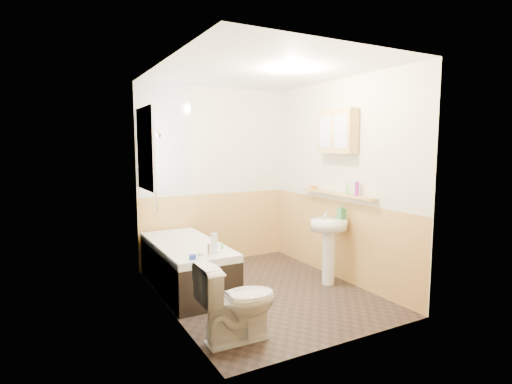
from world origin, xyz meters
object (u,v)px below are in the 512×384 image
at_px(pine_shelf, 337,194).
at_px(medicine_cabinet, 337,132).
at_px(sink, 329,238).
at_px(toilet, 238,302).
at_px(bathtub, 186,264).

height_order(pine_shelf, medicine_cabinet, medicine_cabinet).
bearing_deg(sink, medicine_cabinet, 17.52).
bearing_deg(toilet, pine_shelf, -62.96).
bearing_deg(toilet, bathtub, 0.06).
height_order(sink, pine_shelf, pine_shelf).
relative_size(sink, pine_shelf, 0.70).
height_order(toilet, pine_shelf, pine_shelf).
height_order(bathtub, pine_shelf, pine_shelf).
height_order(sink, medicine_cabinet, medicine_cabinet).
xyz_separation_m(toilet, sink, (1.60, 0.76, 0.23)).
distance_m(bathtub, medicine_cabinet, 2.42).
distance_m(sink, medicine_cabinet, 1.30).
bearing_deg(pine_shelf, medicine_cabinet, -146.94).
bearing_deg(pine_shelf, bathtub, 161.76).
relative_size(bathtub, pine_shelf, 1.25).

